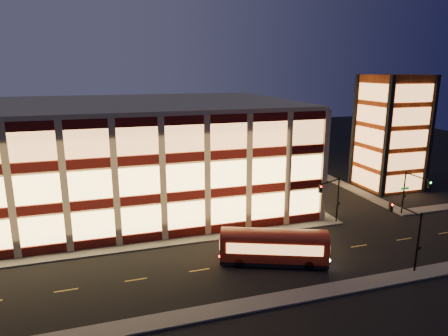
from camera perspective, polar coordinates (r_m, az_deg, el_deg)
name	(u,v)px	position (r m, az deg, el deg)	size (l,w,h in m)	color
ground	(149,250)	(44.39, -10.60, -11.38)	(200.00, 200.00, 0.00)	black
sidewalk_office_south	(120,249)	(45.08, -14.62, -11.09)	(54.00, 2.00, 0.15)	#514F4C
sidewalk_office_east	(278,187)	(65.86, 7.71, -2.70)	(2.00, 30.00, 0.15)	#514F4C
sidewalk_tower_south	(439,208)	(63.12, 28.34, -5.05)	(14.00, 2.00, 0.15)	#514F4C
sidewalk_tower_west	(336,181)	(71.12, 15.77, -1.86)	(2.00, 30.00, 0.15)	#514F4C
sidewalk_near	(171,319)	(33.13, -7.60, -20.65)	(100.00, 2.00, 0.15)	#514F4C
office_building	(111,154)	(58.07, -15.86, 1.93)	(50.45, 30.45, 14.50)	tan
stair_tower	(391,133)	(68.87, 22.73, 4.68)	(8.60, 8.60, 18.00)	#8C3814
traffic_signal_far	(332,193)	(50.31, 15.13, -3.54)	(3.79, 1.87, 6.00)	black
traffic_signal_right	(413,187)	(56.45, 25.34, -2.53)	(1.20, 4.37, 6.00)	black
traffic_signal_near	(408,226)	(42.68, 24.77, -7.53)	(0.32, 4.45, 6.00)	black
trolley_bus	(274,245)	(40.34, 7.13, -10.85)	(10.70, 6.35, 3.55)	#951A08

